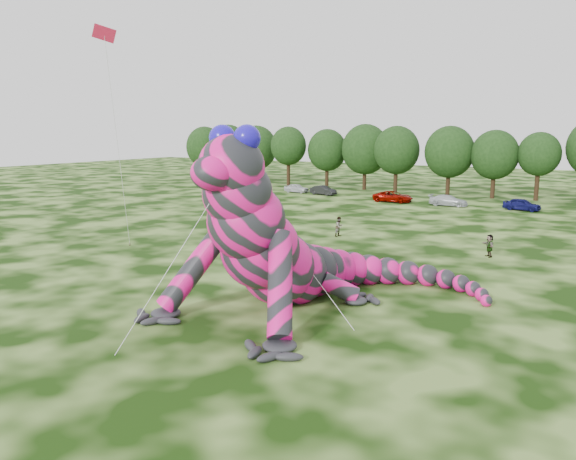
# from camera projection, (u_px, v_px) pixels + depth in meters

# --- Properties ---
(ground) EXTENTS (240.00, 240.00, 0.00)m
(ground) POSITION_uv_depth(u_px,v_px,m) (315.00, 342.00, 23.92)
(ground) COLOR #16330A
(ground) RESTS_ON ground
(inflatable_gecko) EXTENTS (17.20, 19.82, 9.20)m
(inflatable_gecko) POSITION_uv_depth(u_px,v_px,m) (293.00, 215.00, 28.89)
(inflatable_gecko) COLOR #F61185
(inflatable_gecko) RESTS_ON ground
(flying_kite) EXTENTS (3.35, 4.39, 16.06)m
(flying_kite) POSITION_uv_depth(u_px,v_px,m) (106.00, 51.00, 37.15)
(flying_kite) COLOR red
(flying_kite) RESTS_ON ground
(tree_0) EXTENTS (6.91, 6.22, 9.51)m
(tree_0) POSITION_uv_depth(u_px,v_px,m) (205.00, 153.00, 100.75)
(tree_0) COLOR black
(tree_0) RESTS_ON ground
(tree_1) EXTENTS (6.74, 6.07, 9.81)m
(tree_1) POSITION_uv_depth(u_px,v_px,m) (229.00, 153.00, 96.57)
(tree_1) COLOR black
(tree_1) RESTS_ON ground
(tree_2) EXTENTS (7.04, 6.34, 9.64)m
(tree_2) POSITION_uv_depth(u_px,v_px,m) (257.00, 154.00, 94.47)
(tree_2) COLOR black
(tree_2) RESTS_ON ground
(tree_3) EXTENTS (5.81, 5.23, 9.44)m
(tree_3) POSITION_uv_depth(u_px,v_px,m) (288.00, 156.00, 89.35)
(tree_3) COLOR black
(tree_3) RESTS_ON ground
(tree_4) EXTENTS (6.22, 5.60, 9.06)m
(tree_4) POSITION_uv_depth(u_px,v_px,m) (327.00, 158.00, 87.67)
(tree_4) COLOR black
(tree_4) RESTS_ON ground
(tree_5) EXTENTS (7.16, 6.44, 9.80)m
(tree_5) POSITION_uv_depth(u_px,v_px,m) (365.00, 157.00, 84.06)
(tree_5) COLOR black
(tree_5) RESTS_ON ground
(tree_6) EXTENTS (6.52, 5.86, 9.49)m
(tree_6) POSITION_uv_depth(u_px,v_px,m) (396.00, 160.00, 79.78)
(tree_6) COLOR black
(tree_6) RESTS_ON ground
(tree_7) EXTENTS (6.68, 6.01, 9.48)m
(tree_7) POSITION_uv_depth(u_px,v_px,m) (449.00, 161.00, 76.07)
(tree_7) COLOR black
(tree_7) RESTS_ON ground
(tree_8) EXTENTS (6.14, 5.53, 8.94)m
(tree_8) POSITION_uv_depth(u_px,v_px,m) (494.00, 164.00, 73.29)
(tree_8) COLOR black
(tree_8) RESTS_ON ground
(tree_9) EXTENTS (5.27, 4.74, 8.68)m
(tree_9) POSITION_uv_depth(u_px,v_px,m) (538.00, 167.00, 70.93)
(tree_9) COLOR black
(tree_9) RESTS_ON ground
(car_0) EXTENTS (3.74, 1.64, 1.25)m
(car_0) POSITION_uv_depth(u_px,v_px,m) (297.00, 188.00, 80.69)
(car_0) COLOR silver
(car_0) RESTS_ON ground
(car_1) EXTENTS (4.08, 2.03, 1.29)m
(car_1) POSITION_uv_depth(u_px,v_px,m) (323.00, 190.00, 77.82)
(car_1) COLOR black
(car_1) RESTS_ON ground
(car_2) EXTENTS (4.94, 2.31, 1.37)m
(car_2) POSITION_uv_depth(u_px,v_px,m) (393.00, 197.00, 70.11)
(car_2) COLOR #870800
(car_2) RESTS_ON ground
(car_3) EXTENTS (4.55, 1.99, 1.30)m
(car_3) POSITION_uv_depth(u_px,v_px,m) (448.00, 200.00, 66.54)
(car_3) COLOR silver
(car_3) RESTS_ON ground
(car_4) EXTENTS (4.21, 2.19, 1.37)m
(car_4) POSITION_uv_depth(u_px,v_px,m) (522.00, 204.00, 62.78)
(car_4) COLOR #101153
(car_4) RESTS_ON ground
(spectator_5) EXTENTS (1.27, 1.50, 1.62)m
(spectator_5) POSITION_uv_depth(u_px,v_px,m) (489.00, 246.00, 39.87)
(spectator_5) COLOR gray
(spectator_5) RESTS_ON ground
(spectator_1) EXTENTS (0.83, 0.96, 1.69)m
(spectator_1) POSITION_uv_depth(u_px,v_px,m) (339.00, 227.00, 47.49)
(spectator_1) COLOR gray
(spectator_1) RESTS_ON ground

